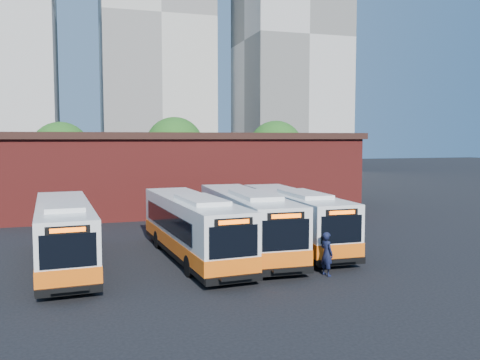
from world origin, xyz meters
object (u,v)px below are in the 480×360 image
object	(u,v)px
bus_mideast	(246,224)
transit_worker	(327,254)
bus_west	(64,236)
bus_midwest	(193,230)
bus_east	(294,220)

from	to	relation	value
bus_mideast	transit_worker	xyz separation A→B (m)	(1.92, -5.42, -0.53)
bus_west	transit_worker	size ratio (longest dim) A/B	6.10
bus_midwest	transit_worker	size ratio (longest dim) A/B	6.23
bus_west	bus_east	world-z (taller)	bus_east
bus_west	bus_east	xyz separation A→B (m)	(12.01, 1.01, 0.00)
bus_west	bus_east	bearing A→B (deg)	1.17
bus_west	transit_worker	distance (m)	12.08
bus_mideast	transit_worker	world-z (taller)	bus_mideast
bus_east	transit_worker	size ratio (longest dim) A/B	6.07
bus_mideast	bus_east	bearing A→B (deg)	13.61
bus_mideast	bus_east	size ratio (longest dim) A/B	1.04
transit_worker	bus_east	bearing A→B (deg)	-24.50
bus_midwest	transit_worker	bearing A→B (deg)	-48.94
bus_east	transit_worker	bearing A→B (deg)	-99.20
bus_mideast	transit_worker	bearing A→B (deg)	-69.16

